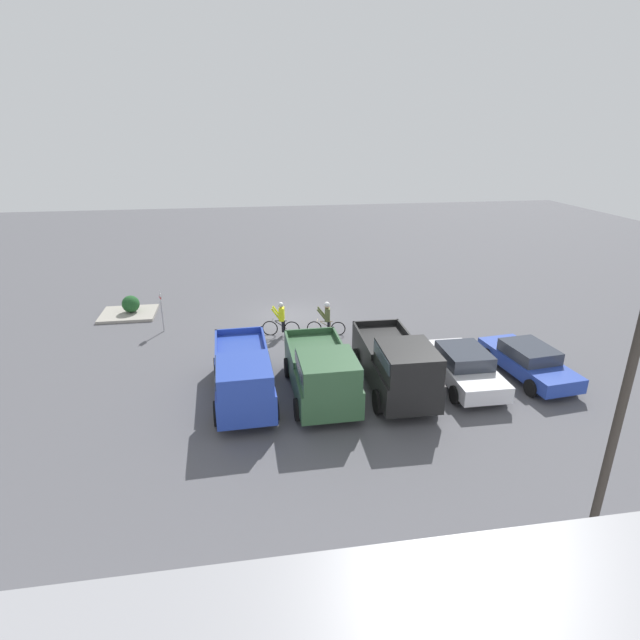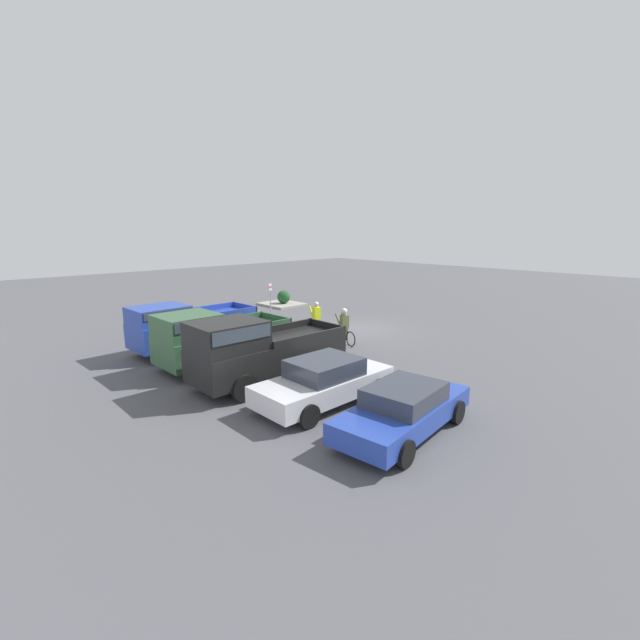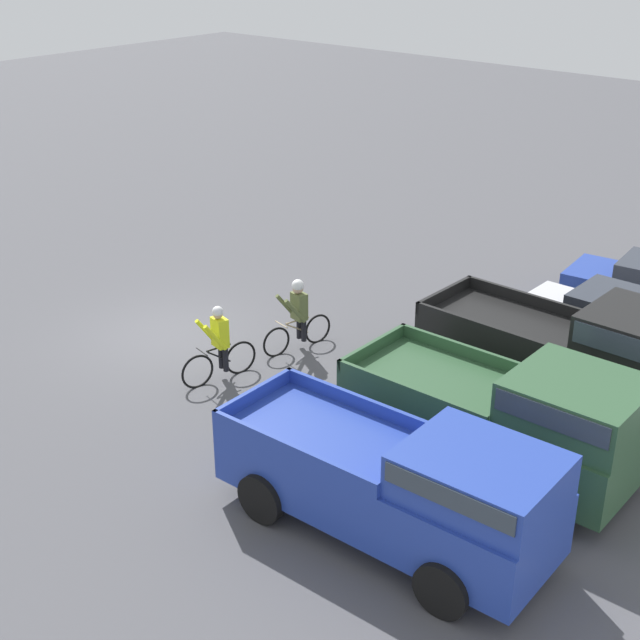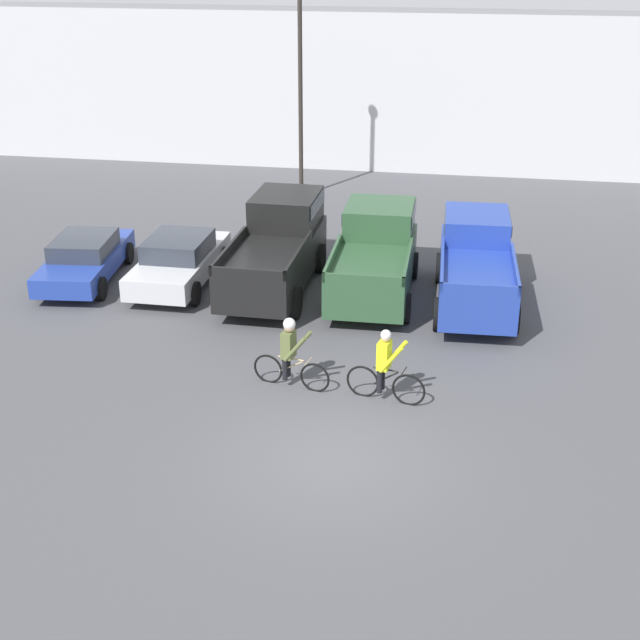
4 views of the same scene
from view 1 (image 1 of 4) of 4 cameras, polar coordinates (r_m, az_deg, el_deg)
ground_plane at (r=26.40m, az=-3.22°, el=0.43°), size 80.00×80.00×0.00m
sedan_0 at (r=21.52m, az=22.67°, el=-4.30°), size 2.27×4.67×1.31m
sedan_1 at (r=20.09m, az=16.04°, el=-5.07°), size 2.02×4.53×1.43m
pickup_truck_0 at (r=18.55m, az=8.77°, el=-4.98°), size 2.28×5.62×2.38m
pickup_truck_1 at (r=17.96m, az=0.23°, el=-5.96°), size 2.35×5.22×2.20m
pickup_truck_2 at (r=18.01m, az=-8.76°, el=-6.19°), size 2.29×5.53×2.12m
cyclist_0 at (r=23.71m, az=-4.47°, el=0.09°), size 1.77×0.54×1.71m
cyclist_1 at (r=23.69m, az=0.77°, el=0.25°), size 1.82×0.55×1.70m
fire_lane_sign at (r=25.18m, az=-17.68°, el=1.42°), size 0.15×0.28×2.06m
lamppost at (r=10.47m, az=30.95°, el=-9.71°), size 0.36×0.36×7.72m
curb_island at (r=28.38m, az=-21.02°, el=0.66°), size 2.80×2.39×0.15m
shrub at (r=28.23m, az=-20.82°, el=1.72°), size 0.90×0.90×0.90m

